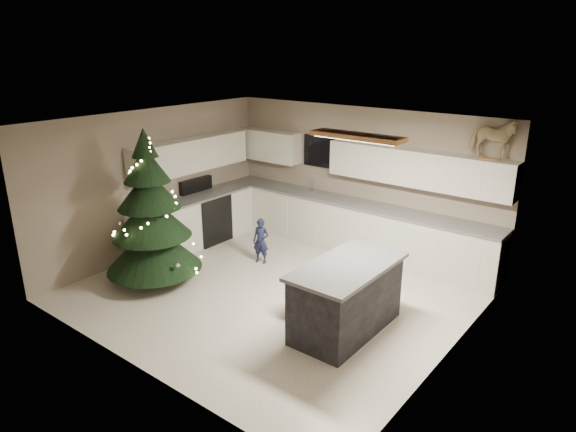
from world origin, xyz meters
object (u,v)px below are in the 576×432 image
Objects in this scene: bar_stool at (304,283)px; island at (346,297)px; rocking_horse at (492,139)px; christmas_tree at (151,221)px; toddler at (261,241)px.

island is at bearing 1.09° from bar_stool.
rocking_horse is (0.85, 2.58, 1.84)m from island.
island is 3.32m from christmas_tree.
rocking_horse reaches higher than bar_stool.
island is 2.61× the size of bar_stool.
bar_stool is at bearing -47.81° from toddler.
rocking_horse reaches higher than island.
christmas_tree reaches higher than island.
rocking_horse is (3.20, 1.59, 1.92)m from toddler.
bar_stool is 0.91× the size of rocking_horse.
bar_stool is at bearing 146.00° from rocking_horse.
island is 2.12× the size of toddler.
toddler is 1.12× the size of rocking_horse.
christmas_tree is 5.33m from rocking_horse.
christmas_tree is (-3.22, -0.61, 0.54)m from island.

